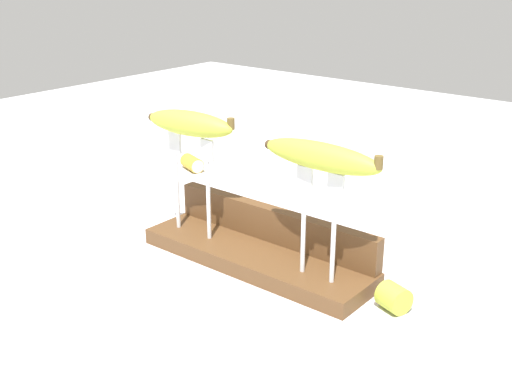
# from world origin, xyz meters

# --- Properties ---
(ground_plane) EXTENTS (3.00, 3.00, 0.00)m
(ground_plane) POSITION_xyz_m (0.00, 0.00, 0.00)
(ground_plane) COLOR silver
(wooden_board) EXTENTS (0.40, 0.12, 0.03)m
(wooden_board) POSITION_xyz_m (0.00, 0.00, 0.01)
(wooden_board) COLOR brown
(wooden_board) RESTS_ON ground
(board_backstop) EXTENTS (0.40, 0.02, 0.06)m
(board_backstop) POSITION_xyz_m (0.00, 0.05, 0.06)
(board_backstop) COLOR brown
(board_backstop) RESTS_ON wooden_board
(fork_stand_left) EXTENTS (0.10, 0.01, 0.17)m
(fork_stand_left) POSITION_xyz_m (-0.13, -0.01, 0.13)
(fork_stand_left) COLOR silver
(fork_stand_left) RESTS_ON wooden_board
(fork_stand_right) EXTENTS (0.08, 0.01, 0.17)m
(fork_stand_right) POSITION_xyz_m (0.13, -0.01, 0.13)
(fork_stand_right) COLOR silver
(fork_stand_right) RESTS_ON wooden_board
(banana_raised_left) EXTENTS (0.17, 0.06, 0.04)m
(banana_raised_left) POSITION_xyz_m (-0.13, -0.01, 0.22)
(banana_raised_left) COLOR #B2C138
(banana_raised_left) RESTS_ON fork_stand_left
(banana_raised_right) EXTENTS (0.19, 0.04, 0.04)m
(banana_raised_right) POSITION_xyz_m (0.13, -0.01, 0.21)
(banana_raised_right) COLOR #B2C138
(banana_raised_right) RESTS_ON fork_stand_right
(fork_fallen_near) EXTENTS (0.18, 0.05, 0.01)m
(fork_fallen_near) POSITION_xyz_m (-0.02, -0.13, 0.00)
(fork_fallen_near) COLOR silver
(fork_fallen_near) RESTS_ON ground
(banana_chunk_near) EXTENTS (0.05, 0.05, 0.04)m
(banana_chunk_near) POSITION_xyz_m (0.24, 0.01, 0.02)
(banana_chunk_near) COLOR #B2C138
(banana_chunk_near) RESTS_ON ground
(banana_chunk_far) EXTENTS (0.07, 0.05, 0.03)m
(banana_chunk_far) POSITION_xyz_m (-0.42, 0.28, 0.02)
(banana_chunk_far) COLOR gold
(banana_chunk_far) RESTS_ON ground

